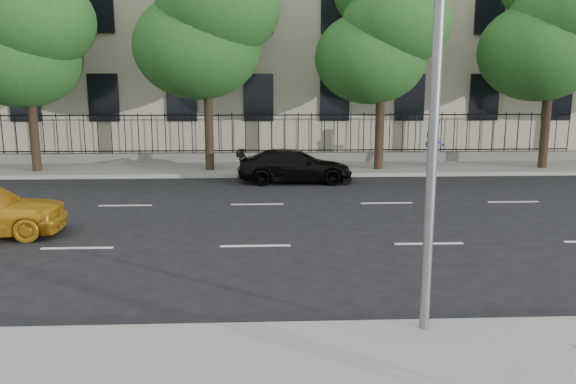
% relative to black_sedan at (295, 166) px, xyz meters
% --- Properties ---
extents(ground, '(120.00, 120.00, 0.00)m').
position_rel_black_sedan_xyz_m(ground, '(-1.37, -10.89, -0.62)').
color(ground, black).
rests_on(ground, ground).
extents(far_sidewalk, '(60.00, 4.00, 0.15)m').
position_rel_black_sedan_xyz_m(far_sidewalk, '(-1.37, 3.11, -0.55)').
color(far_sidewalk, gray).
rests_on(far_sidewalk, ground).
extents(lane_markings, '(49.60, 4.62, 0.01)m').
position_rel_black_sedan_xyz_m(lane_markings, '(-1.37, -6.14, -0.61)').
color(lane_markings, silver).
rests_on(lane_markings, ground).
extents(iron_fence, '(30.00, 0.50, 2.20)m').
position_rel_black_sedan_xyz_m(iron_fence, '(-1.37, 4.81, 0.03)').
color(iron_fence, slate).
rests_on(iron_fence, far_sidewalk).
extents(tree_b, '(5.53, 5.12, 8.97)m').
position_rel_black_sedan_xyz_m(tree_b, '(-10.33, 2.48, 5.22)').
color(tree_b, '#382619').
rests_on(tree_b, far_sidewalk).
extents(tree_c, '(5.89, 5.50, 9.80)m').
position_rel_black_sedan_xyz_m(tree_c, '(-3.33, 2.48, 5.79)').
color(tree_c, '#382619').
rests_on(tree_c, far_sidewalk).
extents(tree_d, '(5.34, 4.94, 8.84)m').
position_rel_black_sedan_xyz_m(tree_d, '(3.67, 2.48, 5.22)').
color(tree_d, '#382619').
rests_on(tree_d, far_sidewalk).
extents(tree_e, '(5.71, 5.31, 9.46)m').
position_rel_black_sedan_xyz_m(tree_e, '(10.67, 2.48, 5.58)').
color(tree_e, '#382619').
rests_on(tree_e, far_sidewalk).
extents(black_sedan, '(4.30, 1.80, 1.24)m').
position_rel_black_sedan_xyz_m(black_sedan, '(0.00, 0.00, 0.00)').
color(black_sedan, black).
rests_on(black_sedan, ground).
extents(pedestrian_far, '(0.94, 1.11, 2.01)m').
position_rel_black_sedan_xyz_m(pedestrian_far, '(6.20, 3.08, 0.54)').
color(pedestrian_far, navy).
rests_on(pedestrian_far, far_sidewalk).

